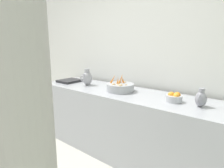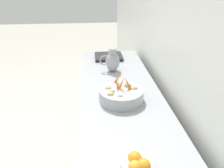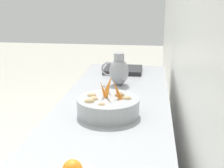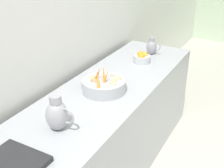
% 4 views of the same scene
% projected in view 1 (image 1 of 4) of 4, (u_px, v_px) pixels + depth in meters
% --- Properties ---
extents(tile_wall_left, '(0.10, 8.71, 3.00)m').
position_uv_depth(tile_wall_left, '(175.00, 45.00, 2.46)').
color(tile_wall_left, silver).
rests_on(tile_wall_left, ground_plane).
extents(prep_counter, '(0.73, 2.66, 0.89)m').
position_uv_depth(prep_counter, '(121.00, 122.00, 2.62)').
color(prep_counter, '#9EA0A5').
rests_on(prep_counter, ground_plane).
extents(vegetable_colander, '(0.37, 0.37, 0.24)m').
position_uv_depth(vegetable_colander, '(120.00, 87.00, 2.52)').
color(vegetable_colander, '#9EA0A5').
rests_on(vegetable_colander, prep_counter).
extents(orange_bowl, '(0.17, 0.17, 0.11)m').
position_uv_depth(orange_bowl, '(174.00, 97.00, 2.05)').
color(orange_bowl, '#ADAFB5').
rests_on(orange_bowl, prep_counter).
extents(metal_pitcher_tall, '(0.21, 0.15, 0.25)m').
position_uv_depth(metal_pitcher_tall, '(87.00, 78.00, 2.89)').
color(metal_pitcher_tall, '#939399').
rests_on(metal_pitcher_tall, prep_counter).
extents(metal_pitcher_short, '(0.16, 0.11, 0.19)m').
position_uv_depth(metal_pitcher_short, '(201.00, 98.00, 1.89)').
color(metal_pitcher_short, gray).
rests_on(metal_pitcher_short, prep_counter).
extents(counter_sink_basin, '(0.34, 0.30, 0.04)m').
position_uv_depth(counter_sink_basin, '(70.00, 81.00, 3.16)').
color(counter_sink_basin, '#232326').
rests_on(counter_sink_basin, prep_counter).
extents(support_column, '(0.33, 0.33, 3.00)m').
position_uv_depth(support_column, '(10.00, 45.00, 0.84)').
color(support_column, '#9E9B93').
rests_on(support_column, ground_plane).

